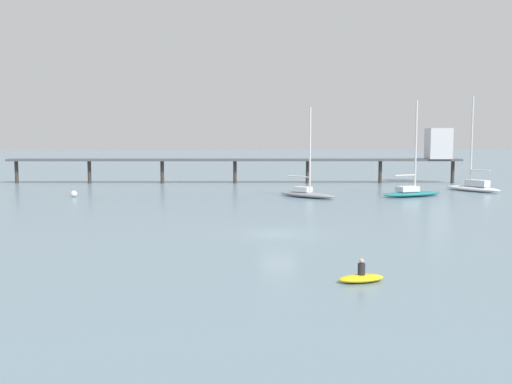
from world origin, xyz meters
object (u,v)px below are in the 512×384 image
object	(u,v)px
sailboat_gray	(307,192)
dinghy_yellow	(361,277)
sailboat_teal	(411,191)
pier	(324,153)
mooring_buoy_far	(74,194)
sailboat_white	(474,185)

from	to	relation	value
sailboat_gray	dinghy_yellow	bearing A→B (deg)	-96.96
sailboat_teal	pier	bearing A→B (deg)	107.71
mooring_buoy_far	pier	bearing A→B (deg)	25.24
dinghy_yellow	mooring_buoy_far	bearing A→B (deg)	117.71
pier	mooring_buoy_far	size ratio (longest dim) A/B	88.59
pier	dinghy_yellow	world-z (taller)	pier
sailboat_gray	sailboat_white	bearing A→B (deg)	11.82
mooring_buoy_far	sailboat_white	bearing A→B (deg)	1.59
sailboat_teal	dinghy_yellow	bearing A→B (deg)	-114.05
dinghy_yellow	pier	bearing A→B (deg)	79.22
pier	sailboat_teal	bearing A→B (deg)	-72.29
sailboat_gray	sailboat_teal	bearing A→B (deg)	-1.54
pier	sailboat_teal	world-z (taller)	sailboat_teal
pier	sailboat_gray	bearing A→B (deg)	-108.27
dinghy_yellow	mooring_buoy_far	distance (m)	45.11
pier	sailboat_teal	distance (m)	19.54
pier	sailboat_white	world-z (taller)	sailboat_white
sailboat_white	mooring_buoy_far	world-z (taller)	sailboat_white
pier	sailboat_gray	xyz separation A→B (m)	(-5.94, -17.98, -3.57)
sailboat_white	sailboat_teal	size ratio (longest dim) A/B	1.08
sailboat_teal	mooring_buoy_far	distance (m)	37.40
dinghy_yellow	sailboat_teal	bearing A→B (deg)	65.95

